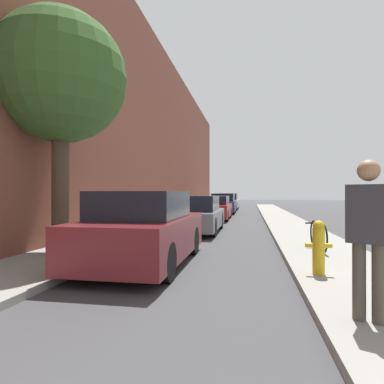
{
  "coord_description": "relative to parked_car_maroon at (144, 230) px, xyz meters",
  "views": [
    {
      "loc": [
        1.17,
        0.99,
        1.48
      ],
      "look_at": [
        -0.7,
        11.44,
        1.52
      ],
      "focal_mm": 30.61,
      "sensor_mm": 36.0,
      "label": 1
    }
  ],
  "objects": [
    {
      "name": "bicycle",
      "position": [
        3.79,
        1.83,
        -0.26
      ],
      "size": [
        0.44,
        1.63,
        0.67
      ],
      "rotation": [
        0.0,
        0.0,
        0.04
      ],
      "color": "black",
      "rests_on": "sidewalk_right"
    },
    {
      "name": "fire_hydrant",
      "position": [
        3.3,
        -0.7,
        -0.13
      ],
      "size": [
        0.43,
        0.2,
        0.9
      ],
      "color": "gold",
      "rests_on": "sidewalk_right"
    },
    {
      "name": "street_tree_near",
      "position": [
        -2.24,
        0.53,
        3.46
      ],
      "size": [
        3.09,
        3.09,
        5.65
      ],
      "color": "#4C3A2B",
      "rests_on": "sidewalk_left"
    },
    {
      "name": "parked_car_white",
      "position": [
        0.18,
        23.55,
        -0.02
      ],
      "size": [
        1.8,
        4.59,
        1.48
      ],
      "color": "black",
      "rests_on": "ground"
    },
    {
      "name": "parked_car_navy",
      "position": [
        0.22,
        17.55,
        -0.02
      ],
      "size": [
        1.77,
        3.93,
        1.47
      ],
      "color": "black",
      "rests_on": "ground"
    },
    {
      "name": "parked_car_maroon",
      "position": [
        0.0,
        0.0,
        0.0
      ],
      "size": [
        1.8,
        4.07,
        1.52
      ],
      "color": "black",
      "rests_on": "ground"
    },
    {
      "name": "parked_car_red",
      "position": [
        0.2,
        11.97,
        -0.08
      ],
      "size": [
        1.69,
        4.66,
        1.33
      ],
      "color": "black",
      "rests_on": "ground"
    },
    {
      "name": "sidewalk_left",
      "position": [
        -1.9,
        8.51,
        -0.66
      ],
      "size": [
        2.0,
        52.0,
        0.12
      ],
      "color": "gray",
      "rests_on": "ground"
    },
    {
      "name": "parked_car_grey",
      "position": [
        0.11,
        5.79,
        -0.06
      ],
      "size": [
        1.83,
        4.36,
        1.39
      ],
      "color": "black",
      "rests_on": "ground"
    },
    {
      "name": "building_facade_left",
      "position": [
        -3.25,
        8.51,
        4.34
      ],
      "size": [
        0.7,
        52.0,
        10.12
      ],
      "color": "brown",
      "rests_on": "ground"
    },
    {
      "name": "sidewalk_right",
      "position": [
        3.9,
        8.51,
        -0.66
      ],
      "size": [
        2.0,
        52.0,
        0.12
      ],
      "color": "gray",
      "rests_on": "ground"
    },
    {
      "name": "pedestrian",
      "position": [
        3.41,
        -2.76,
        0.38
      ],
      "size": [
        0.48,
        0.38,
        1.72
      ],
      "rotation": [
        0.0,
        0.0,
        -0.45
      ],
      "color": "#4C473D",
      "rests_on": "sidewalk_right"
    },
    {
      "name": "ground_plane",
      "position": [
        1.0,
        8.51,
        -0.72
      ],
      "size": [
        120.0,
        120.0,
        0.0
      ],
      "primitive_type": "plane",
      "color": "#3D3D3F"
    }
  ]
}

